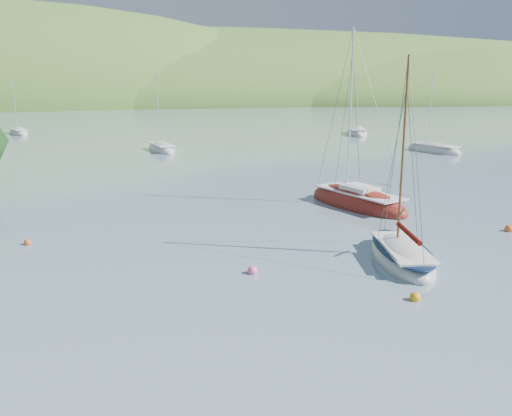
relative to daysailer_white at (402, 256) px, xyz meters
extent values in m
plane|color=slate|center=(-5.80, -4.54, -0.23)|extent=(700.00, 700.00, 0.00)
ellipsoid|color=#38702A|center=(-5.80, 165.46, -0.23)|extent=(440.00, 110.00, 44.00)
ellipsoid|color=#38702A|center=(84.20, 155.46, -0.23)|extent=(240.00, 100.00, 34.00)
ellipsoid|color=silver|center=(0.00, 0.01, -0.11)|extent=(3.44, 7.07, 1.66)
cube|color=silver|center=(-0.02, -0.13, 0.48)|extent=(2.60, 5.50, 0.10)
cylinder|color=brown|center=(0.12, 0.81, 4.97)|extent=(0.12, 0.12, 9.05)
ellipsoid|color=#0C1D3A|center=(0.00, 0.01, 0.38)|extent=(3.38, 7.00, 0.29)
cylinder|color=#5D0D07|center=(-0.12, -0.80, 1.39)|extent=(0.71, 3.26, 0.24)
ellipsoid|color=maroon|center=(1.91, 11.14, -0.06)|extent=(6.08, 9.07, 2.37)
cube|color=silver|center=(1.97, 10.98, 0.77)|extent=(4.65, 7.03, 0.10)
cylinder|color=silver|center=(1.50, 12.09, 6.10)|extent=(0.12, 0.12, 10.75)
cube|color=silver|center=(1.97, 10.98, 1.01)|extent=(2.43, 2.85, 0.42)
cylinder|color=silver|center=(2.31, 10.19, 1.68)|extent=(1.70, 3.83, 0.09)
ellipsoid|color=silver|center=(-10.39, 40.84, -0.10)|extent=(3.97, 7.05, 1.82)
cube|color=silver|center=(-10.35, 40.71, 0.55)|extent=(3.02, 5.48, 0.10)
cylinder|color=silver|center=(-10.59, 41.61, 4.51)|extent=(0.12, 0.12, 8.01)
ellipsoid|color=silver|center=(17.41, 52.69, -0.08)|extent=(4.29, 7.99, 2.06)
cube|color=silver|center=(17.37, 52.55, 0.64)|extent=(3.26, 6.21, 0.10)
cylinder|color=silver|center=(17.61, 53.58, 5.16)|extent=(0.12, 0.12, 9.11)
ellipsoid|color=silver|center=(-30.10, 62.36, -0.11)|extent=(4.38, 6.39, 1.65)
cube|color=silver|center=(-30.05, 62.25, 0.48)|extent=(3.35, 4.96, 0.10)
cylinder|color=silver|center=(-30.39, 63.03, 4.06)|extent=(0.12, 0.12, 7.26)
ellipsoid|color=silver|center=(19.66, 34.33, -0.10)|extent=(5.15, 7.35, 1.90)
cube|color=silver|center=(19.72, 34.21, 0.58)|extent=(3.94, 5.70, 0.10)
cylinder|color=silver|center=(19.31, 35.09, 4.72)|extent=(0.12, 0.12, 8.36)
sphere|color=orange|center=(-1.56, -4.68, -0.11)|extent=(0.45, 0.45, 0.45)
sphere|color=#FE5B9B|center=(-7.44, -0.41, -0.11)|extent=(0.48, 0.48, 0.48)
sphere|color=#E05A22|center=(8.30, 3.70, -0.11)|extent=(0.50, 0.50, 0.50)
sphere|color=#E05A22|center=(-18.38, 6.13, -0.11)|extent=(0.38, 0.38, 0.38)
camera|label=1|loc=(-11.86, -24.53, 8.83)|focal=40.00mm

